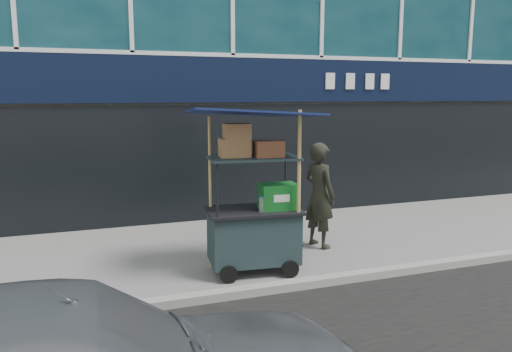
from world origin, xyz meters
name	(u,v)px	position (x,y,z in m)	size (l,w,h in m)	color
ground	(314,280)	(0.00, 0.00, 0.00)	(80.00, 80.00, 0.00)	slate
curb	(320,281)	(0.00, -0.20, 0.06)	(80.00, 0.18, 0.12)	#979890
vendor_cart	(255,215)	(-0.67, 0.65, 0.86)	(1.93, 1.46, 2.46)	black
vendor_man	(319,195)	(0.79, 1.44, 0.91)	(0.66, 0.44, 1.82)	black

